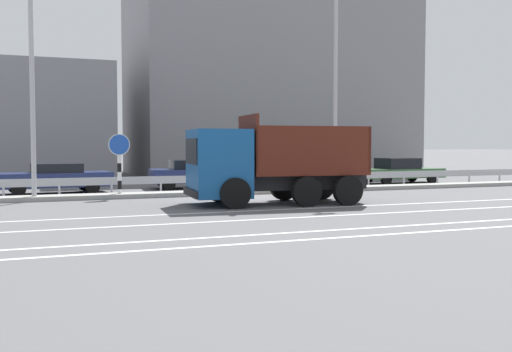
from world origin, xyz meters
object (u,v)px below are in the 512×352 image
Objects in this scene: street_lamp_1 at (31,51)px; parked_car_6 at (399,171)px; street_lamp_2 at (337,75)px; parked_car_4 at (190,174)px; dump_truck at (254,168)px; median_road_sign at (119,163)px; parked_car_5 at (295,171)px; parked_car_3 at (54,178)px.

street_lamp_1 is 2.09× the size of parked_car_6.
street_lamp_2 reaches higher than parked_car_4.
parked_car_6 is (11.56, 7.69, -0.61)m from dump_truck.
street_lamp_1 reaches higher than median_road_sign.
median_road_sign is at bearing -72.18° from parked_car_5.
parked_car_4 is at bearing 144.03° from street_lamp_2.
dump_truck is 13.90m from parked_car_6.
dump_truck reaches higher than parked_car_5.
parked_car_6 is at bearing 82.57° from parked_car_5.
street_lamp_2 is (9.69, -0.23, 3.87)m from median_road_sign.
parked_car_3 is (-2.31, 3.22, -0.70)m from median_road_sign.
parked_car_6 is at bearing 31.37° from street_lamp_2.
parked_car_4 is at bearing -88.45° from parked_car_3.
parked_car_3 is 1.02× the size of parked_car_6.
street_lamp_1 is 9.62m from parked_car_4.
parked_car_5 is (11.79, 0.55, 0.04)m from parked_car_3.
median_road_sign reaches higher than parked_car_5.
parked_car_4 is 0.93× the size of parked_car_5.
median_road_sign is at bearing -79.11° from parked_car_6.
median_road_sign is 5.62m from parked_car_4.
dump_truck is 5.92m from median_road_sign.
street_lamp_2 reaches higher than parked_car_3.
street_lamp_2 is (5.64, 4.07, 3.95)m from dump_truck.
street_lamp_1 reaches higher than parked_car_4.
street_lamp_1 is 6.07m from parked_car_3.
parked_car_5 is (5.52, -0.16, 0.02)m from parked_car_4.
dump_truck is at bearing -144.70° from parked_car_3.
parked_car_3 is (-12.00, 3.45, -4.57)m from street_lamp_2.
parked_car_3 is 6.31m from parked_car_4.
parked_car_6 is at bearing -94.39° from parked_car_3.
parked_car_3 is at bearing 163.96° from street_lamp_2.
dump_truck is 1.32× the size of parked_car_3.
parked_car_6 is (17.92, 0.16, 0.01)m from parked_car_3.
street_lamp_2 is 1.95× the size of parked_car_6.
parked_car_5 is (12.69, 4.01, -4.85)m from street_lamp_1.
dump_truck reaches higher than parked_car_4.
parked_car_5 is (-0.21, 4.00, -4.52)m from street_lamp_2.
street_lamp_2 is at bearing -0.85° from parked_car_5.
median_road_sign is at bearing 48.88° from dump_truck.
median_road_sign is 15.99m from parked_car_6.
parked_car_5 is 6.14m from parked_car_6.
median_road_sign is 0.53× the size of parked_car_6.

